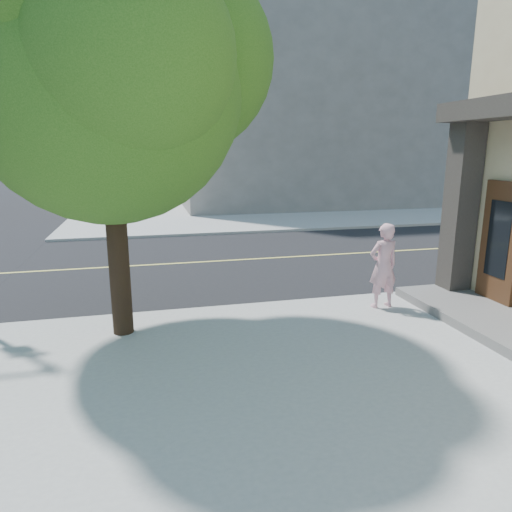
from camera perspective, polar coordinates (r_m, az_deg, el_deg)
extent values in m
plane|color=black|center=(10.32, -28.87, -7.97)|extent=(140.00, 140.00, 0.00)
cube|color=black|center=(14.51, -24.41, -1.70)|extent=(140.00, 9.00, 0.01)
cube|color=#A1A19F|center=(32.79, 5.50, 7.20)|extent=(29.00, 25.00, 0.12)
cube|color=slate|center=(10.09, 26.87, -6.94)|extent=(1.60, 4.00, 0.18)
cube|color=#35302B|center=(11.25, 24.33, 5.82)|extent=(0.55, 0.55, 4.20)
cube|color=#422614|center=(10.76, 28.30, 1.34)|extent=(0.10, 1.00, 2.60)
cube|color=slate|center=(33.46, 6.34, 19.41)|extent=(18.00, 16.00, 14.00)
imported|color=#DC9FAB|center=(10.01, 15.70, -1.19)|extent=(0.71, 0.50, 1.83)
cylinder|color=black|center=(8.43, -17.08, 2.58)|extent=(0.37, 0.37, 3.70)
sphere|color=#396A1D|center=(8.36, -18.27, 19.42)|extent=(4.52, 4.52, 4.52)
sphere|color=#396A1D|center=(9.07, -9.81, 23.26)|extent=(3.49, 3.49, 3.49)
sphere|color=#396A1D|center=(9.42, -25.04, 23.18)|extent=(3.29, 3.29, 3.29)
sphere|color=#396A1D|center=(7.27, -15.67, 23.09)|extent=(3.08, 3.08, 3.08)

